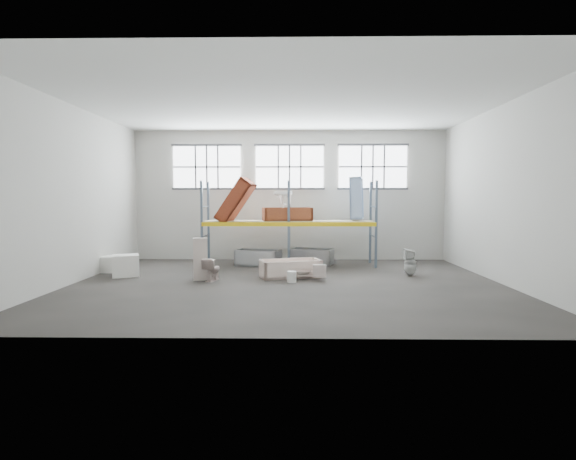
{
  "coord_description": "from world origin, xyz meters",
  "views": [
    {
      "loc": [
        0.24,
        -12.49,
        2.38
      ],
      "look_at": [
        0.0,
        1.5,
        1.4
      ],
      "focal_mm": 28.02,
      "sensor_mm": 36.0,
      "label": 1
    }
  ],
  "objects_px": {
    "cistern_tall": "(200,259)",
    "steel_tub_left": "(258,258)",
    "steel_tub_right": "(312,256)",
    "bathtub_beige": "(291,268)",
    "toilet_beige": "(212,269)",
    "rust_tub_flat": "(287,214)",
    "carton_near": "(126,266)",
    "blue_tub_upright": "(357,198)",
    "bucket": "(292,277)",
    "toilet_white": "(410,262)"
  },
  "relations": [
    {
      "from": "toilet_white",
      "to": "rust_tub_flat",
      "type": "xyz_separation_m",
      "value": [
        -3.84,
        2.25,
        1.4
      ]
    },
    {
      "from": "steel_tub_left",
      "to": "blue_tub_upright",
      "type": "bearing_deg",
      "value": 6.36
    },
    {
      "from": "toilet_beige",
      "to": "carton_near",
      "type": "relative_size",
      "value": 0.87
    },
    {
      "from": "blue_tub_upright",
      "to": "toilet_white",
      "type": "bearing_deg",
      "value": -61.08
    },
    {
      "from": "bathtub_beige",
      "to": "blue_tub_upright",
      "type": "xyz_separation_m",
      "value": [
        2.34,
        2.71,
        2.13
      ]
    },
    {
      "from": "toilet_white",
      "to": "blue_tub_upright",
      "type": "bearing_deg",
      "value": -154.69
    },
    {
      "from": "toilet_beige",
      "to": "bucket",
      "type": "bearing_deg",
      "value": -170.69
    },
    {
      "from": "steel_tub_right",
      "to": "carton_near",
      "type": "height_order",
      "value": "carton_near"
    },
    {
      "from": "bucket",
      "to": "carton_near",
      "type": "height_order",
      "value": "carton_near"
    },
    {
      "from": "bathtub_beige",
      "to": "steel_tub_left",
      "type": "relative_size",
      "value": 1.16
    },
    {
      "from": "carton_near",
      "to": "bathtub_beige",
      "type": "bearing_deg",
      "value": -0.78
    },
    {
      "from": "bucket",
      "to": "toilet_white",
      "type": "bearing_deg",
      "value": 17.22
    },
    {
      "from": "cistern_tall",
      "to": "steel_tub_right",
      "type": "height_order",
      "value": "cistern_tall"
    },
    {
      "from": "rust_tub_flat",
      "to": "blue_tub_upright",
      "type": "bearing_deg",
      "value": 4.26
    },
    {
      "from": "steel_tub_right",
      "to": "rust_tub_flat",
      "type": "height_order",
      "value": "rust_tub_flat"
    },
    {
      "from": "rust_tub_flat",
      "to": "bucket",
      "type": "relative_size",
      "value": 5.43
    },
    {
      "from": "bathtub_beige",
      "to": "toilet_beige",
      "type": "bearing_deg",
      "value": 179.41
    },
    {
      "from": "toilet_beige",
      "to": "rust_tub_flat",
      "type": "relative_size",
      "value": 0.39
    },
    {
      "from": "cistern_tall",
      "to": "blue_tub_upright",
      "type": "relative_size",
      "value": 0.83
    },
    {
      "from": "cistern_tall",
      "to": "toilet_white",
      "type": "bearing_deg",
      "value": -3.39
    },
    {
      "from": "bathtub_beige",
      "to": "toilet_white",
      "type": "xyz_separation_m",
      "value": [
        3.69,
        0.28,
        0.16
      ]
    },
    {
      "from": "toilet_beige",
      "to": "bucket",
      "type": "xyz_separation_m",
      "value": [
        2.31,
        -0.23,
        -0.18
      ]
    },
    {
      "from": "bathtub_beige",
      "to": "bucket",
      "type": "relative_size",
      "value": 5.69
    },
    {
      "from": "bathtub_beige",
      "to": "carton_near",
      "type": "xyz_separation_m",
      "value": [
        -5.07,
        0.07,
        0.06
      ]
    },
    {
      "from": "toilet_beige",
      "to": "cistern_tall",
      "type": "xyz_separation_m",
      "value": [
        -0.36,
        0.1,
        0.28
      ]
    },
    {
      "from": "steel_tub_right",
      "to": "blue_tub_upright",
      "type": "distance_m",
      "value": 2.65
    },
    {
      "from": "toilet_white",
      "to": "steel_tub_left",
      "type": "relative_size",
      "value": 0.54
    },
    {
      "from": "blue_tub_upright",
      "to": "bucket",
      "type": "bearing_deg",
      "value": -122.88
    },
    {
      "from": "blue_tub_upright",
      "to": "steel_tub_right",
      "type": "bearing_deg",
      "value": 176.48
    },
    {
      "from": "bathtub_beige",
      "to": "steel_tub_right",
      "type": "bearing_deg",
      "value": 59.11
    },
    {
      "from": "cistern_tall",
      "to": "steel_tub_right",
      "type": "distance_m",
      "value": 4.76
    },
    {
      "from": "cistern_tall",
      "to": "bucket",
      "type": "distance_m",
      "value": 2.73
    },
    {
      "from": "cistern_tall",
      "to": "steel_tub_left",
      "type": "distance_m",
      "value": 3.21
    },
    {
      "from": "steel_tub_left",
      "to": "carton_near",
      "type": "bearing_deg",
      "value": -149.97
    },
    {
      "from": "toilet_beige",
      "to": "bucket",
      "type": "height_order",
      "value": "toilet_beige"
    },
    {
      "from": "rust_tub_flat",
      "to": "bucket",
      "type": "xyz_separation_m",
      "value": [
        0.19,
        -3.38,
        -1.66
      ]
    },
    {
      "from": "steel_tub_left",
      "to": "steel_tub_right",
      "type": "distance_m",
      "value": 1.99
    },
    {
      "from": "bucket",
      "to": "steel_tub_right",
      "type": "bearing_deg",
      "value": 79.03
    },
    {
      "from": "steel_tub_left",
      "to": "bucket",
      "type": "distance_m",
      "value": 3.4
    },
    {
      "from": "rust_tub_flat",
      "to": "blue_tub_upright",
      "type": "distance_m",
      "value": 2.56
    },
    {
      "from": "toilet_white",
      "to": "carton_near",
      "type": "distance_m",
      "value": 8.76
    },
    {
      "from": "bathtub_beige",
      "to": "blue_tub_upright",
      "type": "relative_size",
      "value": 1.2
    },
    {
      "from": "steel_tub_right",
      "to": "rust_tub_flat",
      "type": "relative_size",
      "value": 0.88
    },
    {
      "from": "steel_tub_right",
      "to": "rust_tub_flat",
      "type": "xyz_separation_m",
      "value": [
        -0.9,
        -0.28,
        1.54
      ]
    },
    {
      "from": "bucket",
      "to": "carton_near",
      "type": "relative_size",
      "value": 0.41
    },
    {
      "from": "toilet_beige",
      "to": "steel_tub_right",
      "type": "relative_size",
      "value": 0.44
    },
    {
      "from": "cistern_tall",
      "to": "rust_tub_flat",
      "type": "height_order",
      "value": "rust_tub_flat"
    },
    {
      "from": "carton_near",
      "to": "blue_tub_upright",
      "type": "bearing_deg",
      "value": 19.61
    },
    {
      "from": "cistern_tall",
      "to": "rust_tub_flat",
      "type": "bearing_deg",
      "value": 40.19
    },
    {
      "from": "steel_tub_left",
      "to": "carton_near",
      "type": "xyz_separation_m",
      "value": [
        -3.89,
        -2.25,
        0.04
      ]
    }
  ]
}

